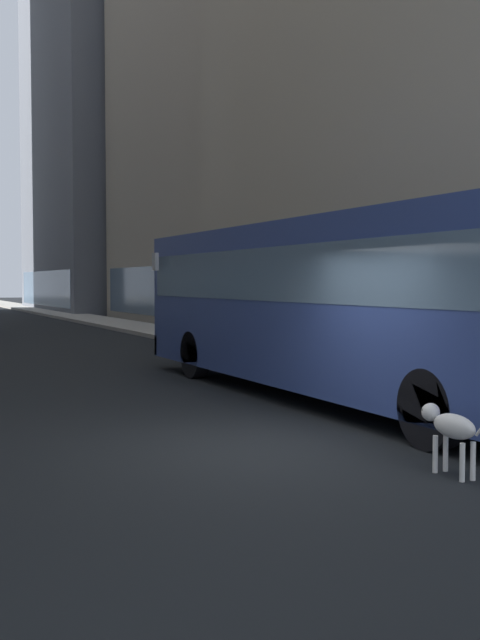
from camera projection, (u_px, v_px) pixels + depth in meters
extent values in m
cube|color=#ADA89E|center=(75.00, 316.00, 43.55)|extent=(2.40, 110.00, 0.15)
cube|color=slate|center=(376.00, 300.00, 18.53)|extent=(0.08, 19.82, 2.40)
cube|color=slate|center=(151.00, 291.00, 37.25)|extent=(0.08, 14.42, 2.40)
cube|color=slate|center=(124.00, 68.00, 55.15)|extent=(11.72, 18.27, 34.94)
cube|color=slate|center=(44.00, 288.00, 53.45)|extent=(0.08, 16.44, 2.40)
cube|color=#33478C|center=(330.00, 303.00, 13.45)|extent=(2.55, 11.50, 2.75)
cube|color=slate|center=(330.00, 275.00, 13.43)|extent=(2.57, 11.04, 0.90)
cube|color=black|center=(205.00, 343.00, 18.66)|extent=(2.55, 0.16, 0.44)
cylinder|color=black|center=(195.00, 355.00, 16.24)|extent=(0.30, 1.00, 1.00)
cylinder|color=black|center=(288.00, 351.00, 17.20)|extent=(0.30, 1.00, 1.00)
cylinder|color=black|center=(432.00, 409.00, 9.28)|extent=(0.30, 1.00, 1.00)
cube|color=silver|center=(155.00, 262.00, 17.45)|extent=(0.08, 0.24, 0.40)
ellipsoid|color=white|center=(454.00, 426.00, 8.01)|extent=(0.22, 0.60, 0.26)
sphere|color=white|center=(431.00, 412.00, 8.35)|extent=(0.20, 0.20, 0.20)
sphere|color=black|center=(425.00, 411.00, 8.34)|extent=(0.07, 0.07, 0.07)
sphere|color=black|center=(434.00, 410.00, 8.39)|extent=(0.07, 0.07, 0.07)
cylinder|color=white|center=(435.00, 454.00, 8.19)|extent=(0.06, 0.06, 0.40)
cylinder|color=white|center=(446.00, 453.00, 8.25)|extent=(0.06, 0.06, 0.40)
cylinder|color=white|center=(462.00, 462.00, 7.81)|extent=(0.06, 0.06, 0.40)
cylinder|color=white|center=(473.00, 461.00, 7.87)|extent=(0.06, 0.06, 0.40)
sphere|color=black|center=(452.00, 421.00, 8.12)|extent=(0.04, 0.04, 0.04)
sphere|color=black|center=(455.00, 426.00, 7.91)|extent=(0.04, 0.04, 0.04)
sphere|color=black|center=(468.00, 423.00, 7.85)|extent=(0.04, 0.04, 0.04)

